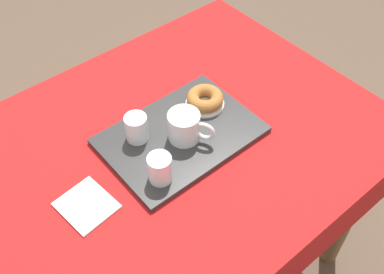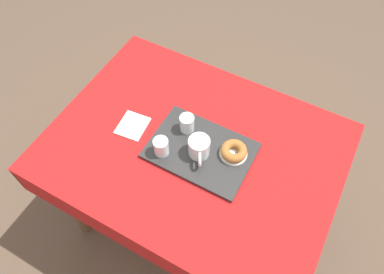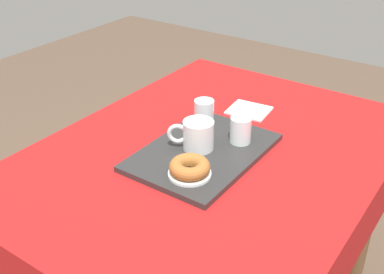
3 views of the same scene
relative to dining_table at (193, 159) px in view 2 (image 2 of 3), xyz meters
The scene contains 9 objects.
ground_plane 0.66m from the dining_table, ahead, with size 6.00×6.00×0.00m, color brown.
dining_table is the anchor object (origin of this frame).
serving_tray 0.12m from the dining_table, 11.12° to the right, with size 0.41×0.29×0.02m, color #2D2D2D.
tea_mug_left 0.16m from the dining_table, 33.41° to the right, with size 0.09×0.12×0.08m.
water_glass_near 0.17m from the dining_table, 137.75° to the left, with size 0.06×0.06×0.08m.
water_glass_far 0.20m from the dining_table, 135.61° to the right, with size 0.06×0.06×0.08m.
donut_plate_left 0.21m from the dining_table, 12.07° to the left, with size 0.11×0.11×0.01m, color white.
sugar_donut_left 0.22m from the dining_table, 12.07° to the left, with size 0.11×0.11×0.04m, color #A3662D.
paper_napkin 0.30m from the dining_table, behind, with size 0.12×0.13×0.01m, color white.
Camera 2 is at (0.37, -0.70, 2.01)m, focal length 33.68 mm.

